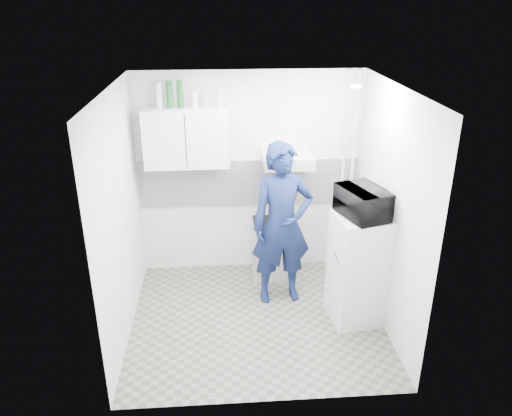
{
  "coord_description": "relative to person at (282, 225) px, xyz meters",
  "views": [
    {
      "loc": [
        -0.36,
        -4.7,
        3.41
      ],
      "look_at": [
        0.01,
        0.3,
        1.25
      ],
      "focal_mm": 35.0,
      "sensor_mm": 36.0,
      "label": 1
    }
  ],
  "objects": [
    {
      "name": "bottle_c",
      "position": [
        -1.24,
        0.64,
        1.38
      ],
      "size": [
        0.07,
        0.07,
        0.31
      ],
      "primitive_type": "cylinder",
      "color": "#144C1E",
      "rests_on": "upper_cabinet"
    },
    {
      "name": "upper_cabinet",
      "position": [
        -1.07,
        0.64,
        0.88
      ],
      "size": [
        1.0,
        0.35,
        0.7
      ],
      "primitive_type": "cube",
      "color": "white",
      "rests_on": "wall_back"
    },
    {
      "name": "wall_back",
      "position": [
        -0.32,
        0.81,
        0.33
      ],
      "size": [
        2.8,
        0.0,
        2.8
      ],
      "primitive_type": "plane",
      "rotation": [
        1.57,
        0.0,
        0.0
      ],
      "color": "silver",
      "rests_on": "floor"
    },
    {
      "name": "wall_right",
      "position": [
        1.08,
        -0.44,
        0.33
      ],
      "size": [
        0.0,
        2.6,
        2.6
      ],
      "primitive_type": "plane",
      "rotation": [
        1.57,
        0.0,
        -1.57
      ],
      "color": "silver",
      "rests_on": "floor"
    },
    {
      "name": "microwave",
      "position": [
        0.78,
        -0.48,
        0.45
      ],
      "size": [
        0.66,
        0.55,
        0.31
      ],
      "primitive_type": "imported",
      "rotation": [
        0.0,
        0.0,
        1.91
      ],
      "color": "black",
      "rests_on": "fridge"
    },
    {
      "name": "backsplash",
      "position": [
        -0.32,
        0.8,
        0.23
      ],
      "size": [
        2.74,
        0.03,
        0.6
      ],
      "primitive_type": "cube",
      "color": "white",
      "rests_on": "wall_back"
    },
    {
      "name": "wall_left",
      "position": [
        -1.72,
        -0.44,
        0.33
      ],
      "size": [
        0.0,
        2.6,
        2.6
      ],
      "primitive_type": "plane",
      "rotation": [
        1.57,
        0.0,
        1.57
      ],
      "color": "silver",
      "rests_on": "floor"
    },
    {
      "name": "floor",
      "position": [
        -0.32,
        -0.44,
        -0.97
      ],
      "size": [
        2.8,
        2.8,
        0.0
      ],
      "primitive_type": "plane",
      "color": "slate",
      "rests_on": "ground"
    },
    {
      "name": "pipe_b",
      "position": [
        0.86,
        0.73,
        0.33
      ],
      "size": [
        0.04,
        0.04,
        2.6
      ],
      "primitive_type": "cylinder",
      "color": "beige",
      "rests_on": "floor"
    },
    {
      "name": "fridge",
      "position": [
        0.78,
        -0.48,
        -0.34
      ],
      "size": [
        0.6,
        0.6,
        1.27
      ],
      "primitive_type": "cube",
      "rotation": [
        0.0,
        0.0,
        0.16
      ],
      "color": "white",
      "rests_on": "floor"
    },
    {
      "name": "saucepan",
      "position": [
        -0.01,
        0.54,
        -0.18
      ],
      "size": [
        0.16,
        0.16,
        0.09
      ],
      "primitive_type": "cylinder",
      "color": "silver",
      "rests_on": "stove_top"
    },
    {
      "name": "person",
      "position": [
        0.0,
        0.0,
        0.0
      ],
      "size": [
        0.76,
        0.54,
        1.94
      ],
      "primitive_type": "imported",
      "rotation": [
        0.0,
        0.0,
        0.12
      ],
      "color": "#111C43",
      "rests_on": "floor"
    },
    {
      "name": "ceiling",
      "position": [
        -0.32,
        -0.44,
        1.63
      ],
      "size": [
        2.8,
        2.8,
        0.0
      ],
      "primitive_type": "plane",
      "color": "white",
      "rests_on": "wall_back"
    },
    {
      "name": "range_hood",
      "position": [
        0.13,
        0.56,
        0.6
      ],
      "size": [
        0.6,
        0.5,
        0.14
      ],
      "primitive_type": "cube",
      "color": "beige",
      "rests_on": "wall_back"
    },
    {
      "name": "stove",
      "position": [
        -0.07,
        0.56,
        -0.61
      ],
      "size": [
        0.45,
        0.45,
        0.72
      ],
      "primitive_type": "cube",
      "color": "beige",
      "rests_on": "floor"
    },
    {
      "name": "canister_b",
      "position": [
        -0.84,
        0.64,
        1.3
      ],
      "size": [
        0.07,
        0.07,
        0.14
      ],
      "primitive_type": "cylinder",
      "color": "silver",
      "rests_on": "upper_cabinet"
    },
    {
      "name": "stove_top",
      "position": [
        -0.07,
        0.56,
        -0.23
      ],
      "size": [
        0.43,
        0.43,
        0.03
      ],
      "primitive_type": "cube",
      "color": "black",
      "rests_on": "stove"
    },
    {
      "name": "pipe_a",
      "position": [
        0.98,
        0.73,
        0.33
      ],
      "size": [
        0.05,
        0.05,
        2.6
      ],
      "primitive_type": "cylinder",
      "color": "beige",
      "rests_on": "floor"
    },
    {
      "name": "bottle_b",
      "position": [
        -1.36,
        0.64,
        1.38
      ],
      "size": [
        0.08,
        0.08,
        0.29
      ],
      "primitive_type": "cylinder",
      "color": "#B2B7BC",
      "rests_on": "upper_cabinet"
    },
    {
      "name": "canister_a",
      "position": [
        -0.96,
        0.64,
        1.33
      ],
      "size": [
        0.08,
        0.08,
        0.2
      ],
      "primitive_type": "cylinder",
      "color": "#B2B7BC",
      "rests_on": "upper_cabinet"
    },
    {
      "name": "bottle_e",
      "position": [
        -0.67,
        0.64,
        1.35
      ],
      "size": [
        0.06,
        0.06,
        0.24
      ],
      "primitive_type": "cylinder",
      "color": "#B2B7BC",
      "rests_on": "upper_cabinet"
    },
    {
      "name": "ceiling_spot_fixture",
      "position": [
        0.68,
        -0.24,
        1.6
      ],
      "size": [
        0.1,
        0.1,
        0.02
      ],
      "primitive_type": "cylinder",
      "color": "white",
      "rests_on": "ceiling"
    },
    {
      "name": "bottle_d",
      "position": [
        -1.12,
        0.64,
        1.39
      ],
      "size": [
        0.07,
        0.07,
        0.31
      ],
      "primitive_type": "cylinder",
      "color": "#144C1E",
      "rests_on": "upper_cabinet"
    }
  ]
}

